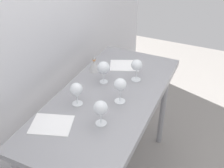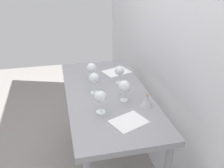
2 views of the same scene
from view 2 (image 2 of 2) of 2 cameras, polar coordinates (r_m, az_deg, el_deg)
back_wall at (r=2.05m, az=12.72°, el=9.47°), size 3.80×0.04×2.60m
steel_counter at (r=2.10m, az=-1.06°, el=-4.51°), size 1.40×0.65×0.90m
wine_glass_far_left at (r=2.17m, az=1.66°, el=2.91°), size 0.08×0.08×0.16m
wine_glass_far_right at (r=1.89m, az=2.76°, el=-0.63°), size 0.09×0.09×0.16m
wine_glass_near_right at (r=1.74m, az=-2.59°, el=-3.01°), size 0.08×0.08×0.16m
wine_glass_near_left at (r=2.23m, az=-4.62°, el=3.52°), size 0.08×0.08×0.16m
wine_glass_near_center at (r=2.00m, az=-4.03°, el=1.22°), size 0.08×0.08×0.17m
tasting_sheet_upper at (r=1.70m, az=3.81°, el=-8.40°), size 0.25×0.27×0.00m
tasting_sheet_lower at (r=2.43m, az=1.07°, el=2.80°), size 0.25×0.28×0.00m
decanter_funnel at (r=1.87m, az=7.79°, el=-3.72°), size 0.09×0.09×0.13m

